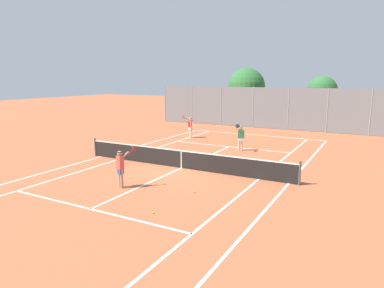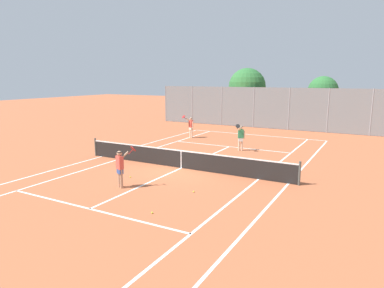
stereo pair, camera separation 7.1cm
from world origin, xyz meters
name	(u,v)px [view 2 (the right image)]	position (x,y,z in m)	size (l,w,h in m)	color
ground_plane	(181,168)	(0.00, 0.00, 0.00)	(120.00, 120.00, 0.00)	#B25B38
court_line_markings	(181,168)	(0.00, 0.00, 0.00)	(11.10, 23.90, 0.01)	white
tennis_net	(181,159)	(0.00, 0.00, 0.51)	(12.00, 0.10, 1.07)	#474C47
player_near_side	(120,166)	(-0.63, -3.98, 0.93)	(0.85, 0.68, 1.77)	tan
player_far_left	(191,126)	(-4.00, 8.21, 0.93)	(0.85, 0.68, 1.77)	beige
player_far_right	(241,136)	(1.11, 5.55, 0.93)	(0.43, 0.90, 1.77)	beige
loose_tennis_ball_0	(130,177)	(-1.20, -2.64, 0.03)	(0.07, 0.07, 0.07)	#D1DB33
loose_tennis_ball_2	(199,169)	(0.93, 0.23, 0.03)	(0.07, 0.07, 0.07)	#D1DB33
loose_tennis_ball_3	(194,192)	(2.39, -3.04, 0.03)	(0.07, 0.07, 0.07)	#D1DB33
loose_tennis_ball_4	(152,213)	(2.20, -5.68, 0.03)	(0.07, 0.07, 0.07)	#D1DB33
back_fence	(271,108)	(0.00, 16.03, 1.88)	(22.93, 0.08, 3.76)	gray
tree_behind_left	(247,87)	(-2.95, 17.83, 3.66)	(3.64, 3.64, 5.55)	brown
tree_behind_right	(323,92)	(4.02, 18.91, 3.28)	(2.74, 2.74, 4.76)	brown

